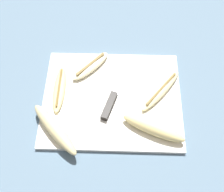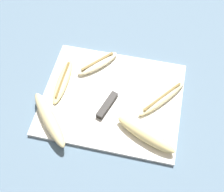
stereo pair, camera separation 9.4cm
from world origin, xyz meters
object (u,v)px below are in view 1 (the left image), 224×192
object	(u,v)px
knife	(112,99)
banana_pale_long	(91,66)
banana_mellow_near	(55,129)
banana_golden_short	(154,128)
banana_spotted_left	(59,89)
banana_soft_right	(161,91)

from	to	relation	value
knife	banana_pale_long	distance (m)	0.14
banana_mellow_near	banana_pale_long	size ratio (longest dim) A/B	1.25
knife	banana_golden_short	size ratio (longest dim) A/B	1.24
banana_spotted_left	banana_pale_long	distance (m)	0.13
banana_soft_right	banana_spotted_left	bearing A→B (deg)	-179.67
banana_soft_right	banana_spotted_left	distance (m)	0.31
banana_golden_short	banana_soft_right	distance (m)	0.14
knife	banana_soft_right	xyz separation A→B (m)	(0.15, 0.03, 0.00)
knife	banana_golden_short	distance (m)	0.16
banana_spotted_left	banana_soft_right	bearing A→B (deg)	0.33
banana_soft_right	banana_mellow_near	size ratio (longest dim) A/B	0.95
banana_mellow_near	banana_pale_long	distance (m)	0.25
banana_golden_short	knife	bearing A→B (deg)	140.40
banana_golden_short	banana_mellow_near	size ratio (longest dim) A/B	1.06
banana_soft_right	knife	bearing A→B (deg)	-167.10
knife	banana_spotted_left	world-z (taller)	same
knife	banana_mellow_near	size ratio (longest dim) A/B	1.31
banana_pale_long	banana_golden_short	bearing A→B (deg)	-48.94
knife	banana_mellow_near	bearing A→B (deg)	-126.71
banana_golden_short	banana_pale_long	bearing A→B (deg)	131.06
banana_soft_right	banana_mellow_near	xyz separation A→B (m)	(-0.31, -0.15, 0.01)
banana_pale_long	banana_soft_right	bearing A→B (deg)	-21.64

